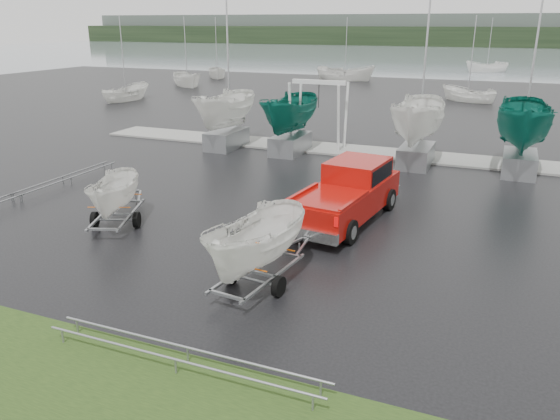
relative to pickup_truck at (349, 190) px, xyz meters
The scene contains 21 objects.
ground_plane 5.12m from the pickup_truck, 162.40° to the right, with size 120.00×120.00×0.00m, color black.
lake 98.61m from the pickup_truck, 92.77° to the left, with size 300.00×300.00×0.00m, color gray.
dock 12.48m from the pickup_truck, 112.51° to the left, with size 30.00×3.00×0.12m, color gray.
treeline 168.57m from the pickup_truck, 91.62° to the left, with size 300.00×8.00×6.00m, color black.
far_hill 176.60m from the pickup_truck, 91.55° to the left, with size 300.00×6.00×10.00m, color #4C5651.
pickup_truck is the anchor object (origin of this frame).
trailer_hitched 7.01m from the pickup_truck, 96.86° to the right, with size 1.92×3.72×5.07m.
trailer_parked 9.03m from the pickup_truck, 152.24° to the right, with size 2.40×3.78×4.35m.
boat_hoist 12.69m from the pickup_truck, 114.25° to the left, with size 3.30×2.18×4.12m.
keelboat_0 14.32m from the pickup_truck, 137.64° to the left, with size 2.36×3.20×10.52m.
keelboat_1 11.83m from the pickup_truck, 122.90° to the left, with size 2.35×3.20×7.36m.
keelboat_2 9.99m from the pickup_truck, 83.51° to the left, with size 2.56×3.20×10.73m.
keelboat_3 12.00m from the pickup_truck, 57.58° to the left, with size 2.65×3.20×10.83m.
mast_rack_0 13.79m from the pickup_truck, behind, with size 0.56×6.50×0.06m.
mast_rack_2 11.07m from the pickup_truck, 93.96° to the right, with size 7.00×0.56×0.06m.
moored_boat_0 38.92m from the pickup_truck, 139.99° to the left, with size 2.49×2.55×11.14m.
moored_boat_1 54.63m from the pickup_truck, 106.17° to the left, with size 3.33×3.26×12.05m.
moored_boat_2 37.08m from the pickup_truck, 87.49° to the left, with size 3.05×3.03×10.95m.
moored_boat_4 58.57m from the pickup_truck, 123.73° to the left, with size 3.18×3.20×11.02m.
moored_boat_5 73.09m from the pickup_truck, 88.69° to the left, with size 3.62×3.60×11.48m.
moored_boat_6 49.29m from the pickup_truck, 128.94° to the left, with size 3.83×3.82×11.55m.
Camera 1 is at (10.04, -18.33, 7.36)m, focal length 35.00 mm.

